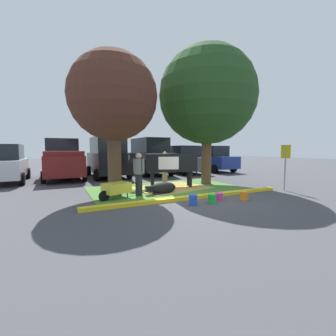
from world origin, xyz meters
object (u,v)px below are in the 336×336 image
Objects in this scene: bucket_green at (212,199)px; bucket_pink at (219,196)px; shade_tree_left at (113,98)px; wheelbarrow at (116,188)px; pickup_truck_maroon at (63,160)px; person_handler at (165,166)px; hatchback_white at (183,160)px; suv_dark_grey at (149,156)px; cow_holstein at (169,163)px; bucket_blue at (193,200)px; parking_sign at (286,158)px; bucket_orange at (244,195)px; suv_black at (107,157)px; shade_tree_right at (207,96)px; person_visitor_near at (139,173)px; sedan_blue at (212,159)px; sedan_silver at (4,164)px; calf_lying at (162,188)px.

bucket_green is 0.54m from bucket_pink.
shade_tree_left is at bearing 138.00° from bucket_pink.
wheelbarrow is 7.31m from pickup_truck_maroon.
person_handler is 0.37× the size of hatchback_white.
suv_dark_grey is at bearing 78.80° from person_handler.
bucket_blue is at bearing -103.27° from cow_holstein.
parking_sign reaches higher than cow_holstein.
bucket_orange is at bearing -27.95° from wheelbarrow.
suv_dark_grey is (1.26, 5.54, 0.13)m from cow_holstein.
shade_tree_left reaches higher than parking_sign.
hatchback_white reaches higher than cow_holstein.
person_handler is 4.45m from bucket_pink.
bucket_green is at bearing -173.52° from parking_sign.
suv_black reaches higher than bucket_orange.
cow_holstein is 1.36m from person_handler.
hatchback_white is at bearing 73.33° from bucket_orange.
pickup_truck_maroon is at bearing 135.93° from person_handler.
shade_tree_right is 4.11× the size of person_handler.
bucket_blue is 0.06× the size of pickup_truck_maroon.
bucket_green is (1.75, -2.18, -0.72)m from person_visitor_near.
parking_sign is at bearing -12.71° from wheelbarrow.
pickup_truck_maroon is (-4.66, 4.51, 0.23)m from person_handler.
wheelbarrow is 0.36× the size of sedan_blue.
pickup_truck_maroon reaches higher than bucket_orange.
bucket_pink is at bearing -42.00° from shade_tree_left.
pickup_truck_maroon reaches higher than person_visitor_near.
pickup_truck_maroon is (2.80, 0.61, 0.13)m from sedan_silver.
calf_lying reaches higher than bucket_green.
sedan_blue is (2.49, 8.21, -0.39)m from parking_sign.
pickup_truck_maroon is 5.51m from suv_dark_grey.
pickup_truck_maroon is (-5.46, 9.22, 0.96)m from bucket_orange.
person_visitor_near is 0.37× the size of sedan_silver.
cow_holstein is 5.68m from suv_dark_grey.
suv_black reaches higher than bucket_green.
sedan_silver is at bearing 133.82° from bucket_orange.
shade_tree_right is at bearing -28.99° from sedan_silver.
sedan_blue is (9.15, 5.78, -2.73)m from shade_tree_left.
parking_sign is at bearing -71.37° from suv_dark_grey.
hatchback_white is (2.57, -0.23, -0.29)m from suv_dark_grey.
sedan_silver is at bearing 129.21° from bucket_green.
suv_black is at bearing 96.31° from bucket_blue.
shade_tree_right is 1.53× the size of sedan_silver.
hatchback_white is at bearing 0.74° from suv_black.
bucket_orange is 0.07× the size of hatchback_white.
cow_holstein is 1.89× the size of wheelbarrow.
wheelbarrow is 0.36× the size of hatchback_white.
sedan_blue reaches higher than parking_sign.
bucket_orange is 9.21m from suv_black.
bucket_orange is at bearing -90.27° from suv_dark_grey.
shade_tree_left reaches higher than sedan_blue.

